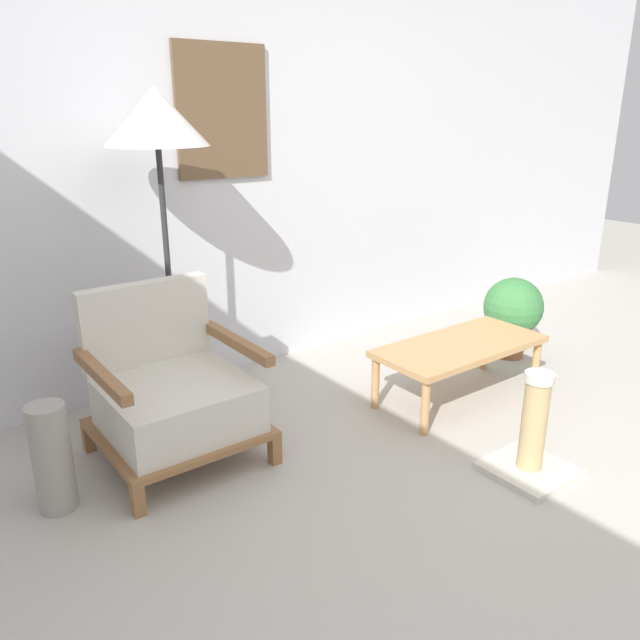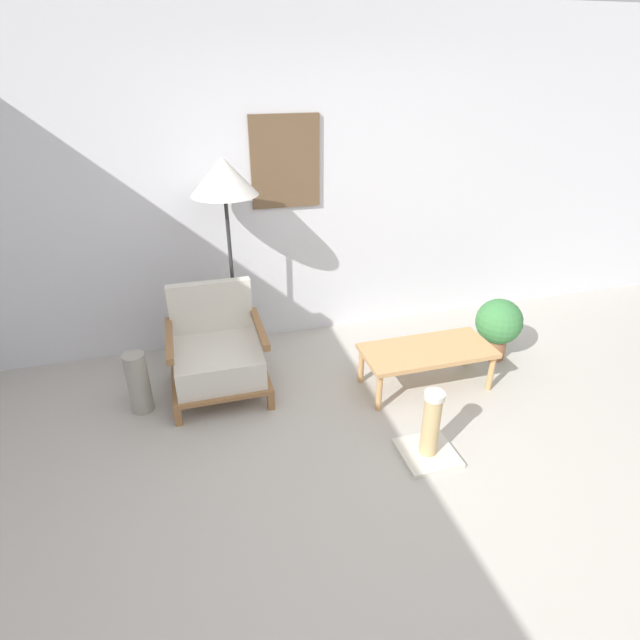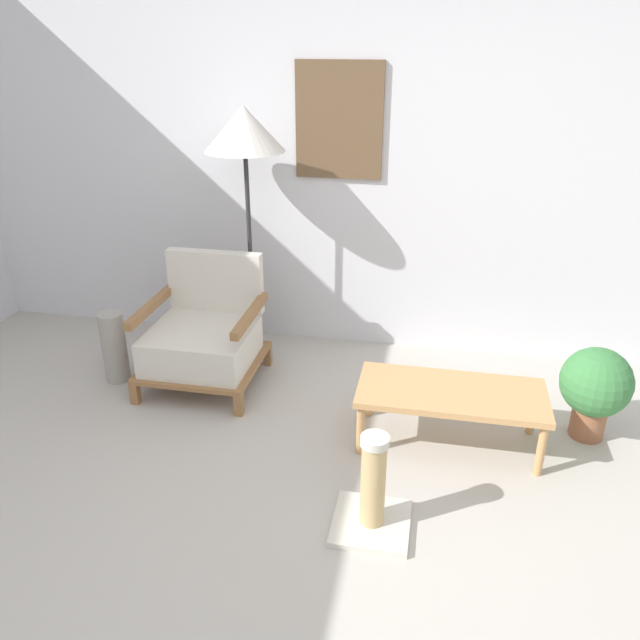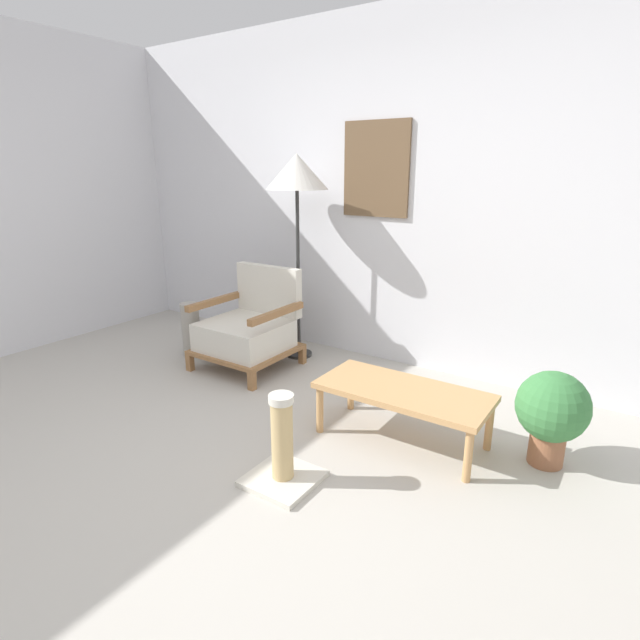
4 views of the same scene
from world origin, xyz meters
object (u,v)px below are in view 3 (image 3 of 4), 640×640
object	(u,v)px
potted_plant	(595,386)
scratching_post	(372,496)
armchair	(204,336)
coffee_table	(451,397)
floor_lamp	(244,135)
vase	(114,347)

from	to	relation	value
potted_plant	scratching_post	bearing A→B (deg)	-139.32
armchair	potted_plant	size ratio (longest dim) A/B	1.48
armchair	potted_plant	bearing A→B (deg)	-4.18
armchair	coffee_table	distance (m)	1.59
floor_lamp	coffee_table	size ratio (longest dim) A/B	1.68
armchair	coffee_table	xyz separation A→B (m)	(1.54, -0.39, -0.02)
coffee_table	scratching_post	world-z (taller)	scratching_post
floor_lamp	coffee_table	bearing A→B (deg)	-30.86
floor_lamp	potted_plant	bearing A→B (deg)	-15.38
potted_plant	scratching_post	xyz separation A→B (m)	(-1.09, -0.94, -0.15)
floor_lamp	potted_plant	size ratio (longest dim) A/B	3.12
armchair	potted_plant	distance (m)	2.31
armchair	floor_lamp	size ratio (longest dim) A/B	0.47
armchair	potted_plant	xyz separation A→B (m)	(2.30, -0.17, -0.00)
floor_lamp	vase	xyz separation A→B (m)	(-0.77, -0.51, -1.26)
vase	scratching_post	size ratio (longest dim) A/B	0.95
vase	floor_lamp	bearing A→B (deg)	33.66
armchair	scratching_post	bearing A→B (deg)	-42.58
floor_lamp	coffee_table	world-z (taller)	floor_lamp
armchair	coffee_table	bearing A→B (deg)	-14.25
armchair	scratching_post	distance (m)	1.65
vase	potted_plant	distance (m)	2.88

